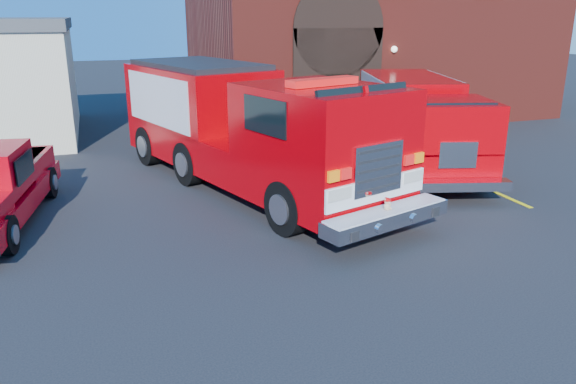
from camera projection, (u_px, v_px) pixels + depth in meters
name	position (u px, v px, depth m)	size (l,w,h in m)	color
ground	(270.00, 234.00, 12.04)	(100.00, 100.00, 0.00)	black
parking_stripe_near	(491.00, 190.00, 14.96)	(0.12, 3.00, 0.01)	yellow
parking_stripe_mid	(429.00, 163.00, 17.66)	(0.12, 3.00, 0.01)	yellow
parking_stripe_far	(383.00, 143.00, 20.37)	(0.12, 3.00, 0.01)	yellow
fire_station	(364.00, 19.00, 26.14)	(15.20, 10.20, 8.45)	maroon
fire_engine	(246.00, 126.00, 14.85)	(5.84, 10.75, 3.19)	black
secondary_truck	(417.00, 119.00, 17.26)	(4.57, 8.30, 2.57)	black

